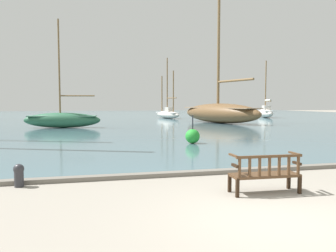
% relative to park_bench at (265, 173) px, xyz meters
% --- Properties ---
extents(ground_plane, '(160.00, 160.00, 0.00)m').
position_rel_park_bench_xyz_m(ground_plane, '(-0.65, -1.62, -0.47)').
color(ground_plane, gray).
extents(harbor_water, '(100.00, 80.00, 0.08)m').
position_rel_park_bench_xyz_m(harbor_water, '(-0.65, 42.38, -0.43)').
color(harbor_water, '#476670').
rests_on(harbor_water, ground).
extents(quay_edge_kerb, '(40.00, 0.30, 0.12)m').
position_rel_park_bench_xyz_m(quay_edge_kerb, '(-0.65, 2.23, -0.41)').
color(quay_edge_kerb, slate).
rests_on(quay_edge_kerb, ground).
extents(park_bench, '(1.62, 0.57, 0.92)m').
position_rel_park_bench_xyz_m(park_bench, '(0.00, 0.00, 0.00)').
color(park_bench, black).
rests_on(park_bench, ground).
extents(sailboat_nearest_port, '(2.84, 5.93, 7.98)m').
position_rel_park_bench_xyz_m(sailboat_nearest_port, '(6.11, 35.61, 0.29)').
color(sailboat_nearest_port, silver).
rests_on(sailboat_nearest_port, harbor_water).
extents(sailboat_centre_channel, '(3.51, 7.45, 7.97)m').
position_rel_park_bench_xyz_m(sailboat_centre_channel, '(20.13, 34.99, 0.36)').
color(sailboat_centre_channel, silver).
rests_on(sailboat_centre_channel, harbor_water).
extents(sailboat_nearest_starboard, '(6.31, 2.39, 8.74)m').
position_rel_park_bench_xyz_m(sailboat_nearest_starboard, '(-6.16, 21.19, 0.30)').
color(sailboat_nearest_starboard, '#2D6647').
rests_on(sailboat_nearest_starboard, harbor_water).
extents(sailboat_distant_harbor, '(5.95, 11.36, 15.50)m').
position_rel_park_bench_xyz_m(sailboat_distant_harbor, '(8.86, 24.35, 0.75)').
color(sailboat_distant_harbor, brown).
rests_on(sailboat_distant_harbor, harbor_water).
extents(mooring_bollard, '(0.26, 0.26, 0.58)m').
position_rel_park_bench_xyz_m(mooring_bollard, '(-5.67, 1.94, -0.15)').
color(mooring_bollard, '#2D2D33').
rests_on(mooring_bollard, ground).
extents(channel_buoy, '(0.72, 0.72, 1.42)m').
position_rel_park_bench_xyz_m(channel_buoy, '(1.03, 8.76, -0.03)').
color(channel_buoy, green).
rests_on(channel_buoy, harbor_water).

